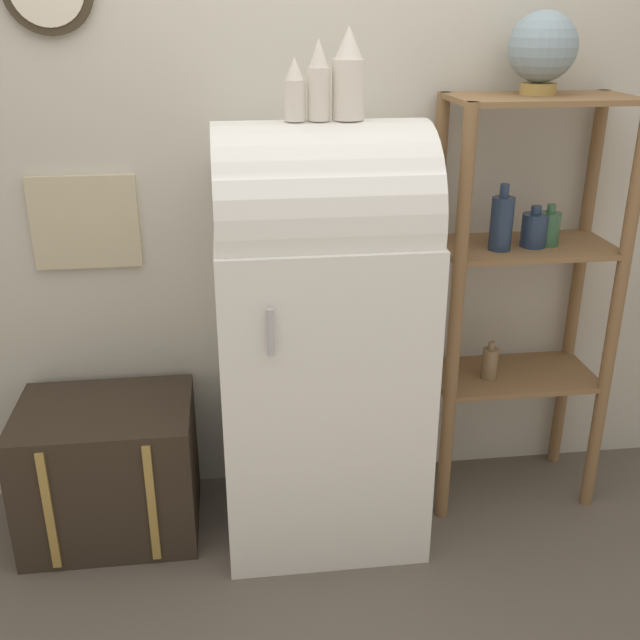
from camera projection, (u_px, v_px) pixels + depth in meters
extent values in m
plane|color=#60564C|center=(328.00, 553.00, 2.84)|extent=(12.00, 12.00, 0.00)
cube|color=beige|center=(309.00, 168.00, 2.85)|extent=(7.00, 0.05, 2.70)
cube|color=#C6B793|center=(85.00, 222.00, 2.79)|extent=(0.39, 0.02, 0.35)
cube|color=white|center=(321.00, 384.00, 2.82)|extent=(0.73, 0.65, 1.21)
cylinder|color=white|center=(321.00, 212.00, 2.56)|extent=(0.72, 0.62, 0.62)
cylinder|color=#B7B7BC|center=(271.00, 332.00, 2.33)|extent=(0.02, 0.02, 0.16)
cube|color=#33281E|center=(110.00, 469.00, 2.89)|extent=(0.65, 0.49, 0.54)
cube|color=#AD8942|center=(49.00, 512.00, 2.64)|extent=(0.03, 0.01, 0.48)
cube|color=#AD8942|center=(152.00, 504.00, 2.68)|extent=(0.03, 0.01, 0.48)
cylinder|color=olive|center=(455.00, 331.00, 2.75)|extent=(0.05, 0.05, 1.63)
cylinder|color=olive|center=(614.00, 323.00, 2.82)|extent=(0.05, 0.05, 1.63)
cylinder|color=olive|center=(431.00, 300.00, 3.05)|extent=(0.05, 0.05, 1.63)
cylinder|color=olive|center=(576.00, 293.00, 3.12)|extent=(0.05, 0.05, 1.63)
cube|color=olive|center=(512.00, 375.00, 3.04)|extent=(0.65, 0.36, 0.02)
cube|color=olive|center=(526.00, 247.00, 2.84)|extent=(0.65, 0.36, 0.02)
cube|color=olive|center=(543.00, 98.00, 2.63)|extent=(0.65, 0.36, 0.02)
cylinder|color=#335B3D|center=(549.00, 229.00, 2.80)|extent=(0.08, 0.08, 0.13)
cylinder|color=#335B3D|center=(551.00, 208.00, 2.77)|extent=(0.03, 0.03, 0.03)
cylinder|color=#23334C|center=(534.00, 230.00, 2.78)|extent=(0.10, 0.10, 0.12)
cylinder|color=#23334C|center=(536.00, 210.00, 2.76)|extent=(0.04, 0.04, 0.03)
cylinder|color=#23334C|center=(501.00, 224.00, 2.73)|extent=(0.08, 0.08, 0.20)
cylinder|color=#23334C|center=(505.00, 191.00, 2.69)|extent=(0.03, 0.03, 0.05)
cylinder|color=#7F6647|center=(490.00, 364.00, 2.97)|extent=(0.06, 0.06, 0.13)
cylinder|color=#7F6647|center=(491.00, 345.00, 2.94)|extent=(0.03, 0.03, 0.03)
cylinder|color=#AD8942|center=(538.00, 89.00, 2.64)|extent=(0.13, 0.13, 0.04)
sphere|color=#7F939E|center=(543.00, 47.00, 2.59)|extent=(0.24, 0.24, 0.24)
cylinder|color=silver|center=(295.00, 100.00, 2.40)|extent=(0.07, 0.07, 0.13)
cone|color=silver|center=(294.00, 68.00, 2.36)|extent=(0.06, 0.06, 0.07)
cylinder|color=silver|center=(319.00, 94.00, 2.40)|extent=(0.07, 0.07, 0.16)
cone|color=silver|center=(319.00, 53.00, 2.35)|extent=(0.06, 0.06, 0.09)
cylinder|color=silver|center=(348.00, 90.00, 2.42)|extent=(0.11, 0.11, 0.19)
cone|color=silver|center=(349.00, 42.00, 2.36)|extent=(0.09, 0.09, 0.10)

